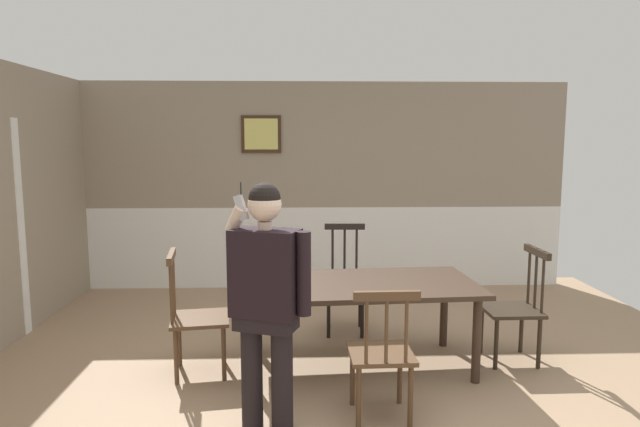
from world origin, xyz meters
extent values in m
plane|color=#9E7F60|center=(0.00, 0.00, 0.00)|extent=(6.95, 6.95, 0.00)
cube|color=gray|center=(0.00, 3.16, 1.83)|extent=(6.13, 0.12, 1.58)
cube|color=white|center=(0.00, 3.17, 0.52)|extent=(6.13, 0.14, 1.04)
cube|color=white|center=(0.00, 3.14, 1.04)|extent=(6.13, 0.05, 0.06)
cube|color=#382314|center=(-0.79, 3.08, 1.97)|extent=(0.49, 0.03, 0.46)
cube|color=#DDD36C|center=(-0.79, 3.07, 1.97)|extent=(0.41, 0.01, 0.38)
cube|color=white|center=(-3.02, 1.46, 1.05)|extent=(0.06, 0.12, 2.10)
cube|color=#38281E|center=(0.18, 0.53, 0.70)|extent=(1.97, 1.12, 0.04)
cylinder|color=#38281E|center=(-0.65, 0.07, 0.34)|extent=(0.07, 0.07, 0.68)
cylinder|color=#38281E|center=(1.06, 0.18, 0.34)|extent=(0.07, 0.07, 0.68)
cylinder|color=#38281E|center=(-0.70, 0.87, 0.34)|extent=(0.07, 0.07, 0.68)
cylinder|color=#38281E|center=(1.01, 0.98, 0.34)|extent=(0.07, 0.07, 0.68)
cube|color=#2D2319|center=(1.48, 0.61, 0.45)|extent=(0.46, 0.46, 0.03)
cube|color=#2D2319|center=(1.69, 0.61, 0.95)|extent=(0.05, 0.45, 0.06)
cylinder|color=#2D2319|center=(1.69, 0.48, 0.72)|extent=(0.02, 0.02, 0.52)
cylinder|color=#2D2319|center=(1.69, 0.61, 0.72)|extent=(0.02, 0.02, 0.52)
cylinder|color=#2D2319|center=(1.69, 0.75, 0.72)|extent=(0.02, 0.02, 0.52)
cylinder|color=#2D2319|center=(1.31, 0.43, 0.22)|extent=(0.04, 0.04, 0.43)
cylinder|color=#2D2319|center=(1.30, 0.79, 0.22)|extent=(0.04, 0.04, 0.43)
cylinder|color=#2D2319|center=(1.67, 0.43, 0.22)|extent=(0.04, 0.04, 0.43)
cylinder|color=#2D2319|center=(1.66, 0.79, 0.22)|extent=(0.04, 0.04, 0.43)
cube|color=black|center=(0.13, 1.37, 0.45)|extent=(0.42, 0.42, 0.03)
cube|color=black|center=(0.14, 1.55, 1.03)|extent=(0.40, 0.06, 0.06)
cylinder|color=black|center=(0.26, 1.55, 0.77)|extent=(0.02, 0.02, 0.59)
cylinder|color=black|center=(0.14, 1.55, 0.77)|extent=(0.02, 0.02, 0.59)
cylinder|color=black|center=(0.01, 1.56, 0.77)|extent=(0.02, 0.02, 0.59)
cylinder|color=black|center=(0.28, 1.20, 0.22)|extent=(0.04, 0.04, 0.44)
cylinder|color=black|center=(-0.04, 1.22, 0.22)|extent=(0.04, 0.04, 0.44)
cylinder|color=black|center=(0.30, 1.52, 0.22)|extent=(0.04, 0.04, 0.44)
cylinder|color=black|center=(-0.03, 1.54, 0.22)|extent=(0.04, 0.04, 0.44)
cube|color=#513823|center=(-1.12, 0.44, 0.46)|extent=(0.52, 0.52, 0.03)
cube|color=#513823|center=(-1.33, 0.41, 0.98)|extent=(0.11, 0.46, 0.06)
cylinder|color=#513823|center=(-1.35, 0.55, 0.74)|extent=(0.02, 0.02, 0.54)
cylinder|color=#513823|center=(-1.33, 0.41, 0.74)|extent=(0.02, 0.02, 0.54)
cylinder|color=#513823|center=(-1.31, 0.28, 0.74)|extent=(0.02, 0.02, 0.54)
cylinder|color=#513823|center=(-0.97, 0.65, 0.22)|extent=(0.04, 0.04, 0.44)
cylinder|color=#513823|center=(-0.91, 0.29, 0.22)|extent=(0.04, 0.04, 0.44)
cylinder|color=#513823|center=(-1.33, 0.60, 0.22)|extent=(0.04, 0.04, 0.44)
cylinder|color=#513823|center=(-1.28, 0.23, 0.22)|extent=(0.04, 0.04, 0.44)
cube|color=#513823|center=(0.24, -0.32, 0.45)|extent=(0.44, 0.44, 0.03)
cube|color=#513823|center=(0.24, -0.52, 0.91)|extent=(0.43, 0.05, 0.06)
cylinder|color=#513823|center=(0.11, -0.52, 0.70)|extent=(0.02, 0.02, 0.47)
cylinder|color=#513823|center=(0.24, -0.52, 0.70)|extent=(0.02, 0.02, 0.47)
cylinder|color=#513823|center=(0.37, -0.51, 0.70)|extent=(0.02, 0.02, 0.47)
cylinder|color=#513823|center=(0.06, -0.15, 0.22)|extent=(0.04, 0.04, 0.43)
cylinder|color=#513823|center=(0.40, -0.14, 0.22)|extent=(0.04, 0.04, 0.43)
cylinder|color=#513823|center=(0.07, -0.50, 0.22)|extent=(0.04, 0.04, 0.43)
cylinder|color=#513823|center=(0.41, -0.49, 0.22)|extent=(0.04, 0.04, 0.43)
cylinder|color=black|center=(-0.43, -0.53, 0.39)|extent=(0.14, 0.14, 0.78)
cylinder|color=black|center=(-0.63, -0.46, 0.39)|extent=(0.14, 0.14, 0.78)
cube|color=black|center=(-0.53, -0.50, 0.75)|extent=(0.43, 0.33, 0.12)
cube|color=black|center=(-0.53, -0.50, 1.06)|extent=(0.48, 0.36, 0.55)
cylinder|color=black|center=(-0.29, -0.59, 1.07)|extent=(0.09, 0.09, 0.53)
cylinder|color=beige|center=(-0.71, -0.45, 1.39)|extent=(0.18, 0.16, 0.20)
cylinder|color=beige|center=(-0.53, -0.50, 1.36)|extent=(0.09, 0.09, 0.05)
sphere|color=beige|center=(-0.53, -0.50, 1.49)|extent=(0.21, 0.21, 0.21)
sphere|color=black|center=(-0.53, -0.50, 1.53)|extent=(0.20, 0.20, 0.20)
cube|color=#B7B7BC|center=(-0.67, -0.48, 1.47)|extent=(0.10, 0.07, 0.17)
cylinder|color=black|center=(-0.67, -0.48, 1.59)|extent=(0.01, 0.01, 0.08)
camera|label=1|loc=(-0.30, -3.92, 1.88)|focal=31.17mm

